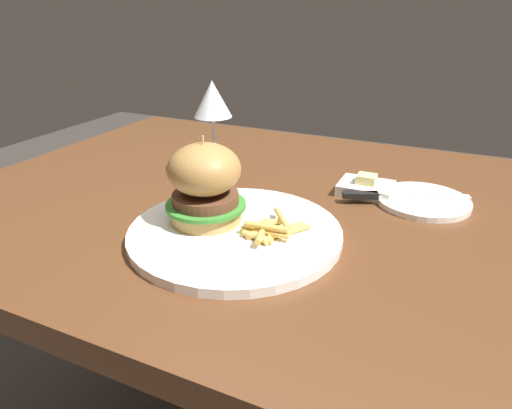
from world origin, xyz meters
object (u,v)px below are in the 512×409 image
object	(u,v)px
burger_sandwich	(205,183)
wine_glass	(213,103)
bread_plate	(423,201)
table_knife	(394,196)
butter_dish	(366,187)
main_plate	(235,233)

from	to	relation	value
burger_sandwich	wine_glass	bearing A→B (deg)	116.44
burger_sandwich	bread_plate	size ratio (longest dim) A/B	0.84
burger_sandwich	table_knife	size ratio (longest dim) A/B	0.64
burger_sandwich	wine_glass	world-z (taller)	wine_glass
burger_sandwich	wine_glass	xyz separation A→B (m)	(-0.10, 0.21, 0.07)
burger_sandwich	table_knife	xyz separation A→B (m)	(0.24, 0.22, -0.06)
table_knife	butter_dish	world-z (taller)	butter_dish
wine_glass	table_knife	bearing A→B (deg)	1.61
main_plate	wine_glass	xyz separation A→B (m)	(-0.16, 0.21, 0.14)
bread_plate	table_knife	world-z (taller)	table_knife
burger_sandwich	table_knife	world-z (taller)	burger_sandwich
main_plate	butter_dish	xyz separation A→B (m)	(0.14, 0.25, 0.00)
burger_sandwich	wine_glass	distance (m)	0.24
table_knife	main_plate	bearing A→B (deg)	-130.53
bread_plate	table_knife	distance (m)	0.05
table_knife	butter_dish	distance (m)	0.06
main_plate	butter_dish	world-z (taller)	butter_dish
main_plate	bread_plate	xyz separation A→B (m)	(0.24, 0.24, -0.00)
wine_glass	main_plate	bearing A→B (deg)	-54.00
main_plate	bread_plate	bearing A→B (deg)	45.78
main_plate	bread_plate	distance (m)	0.34
bread_plate	table_knife	size ratio (longest dim) A/B	0.77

